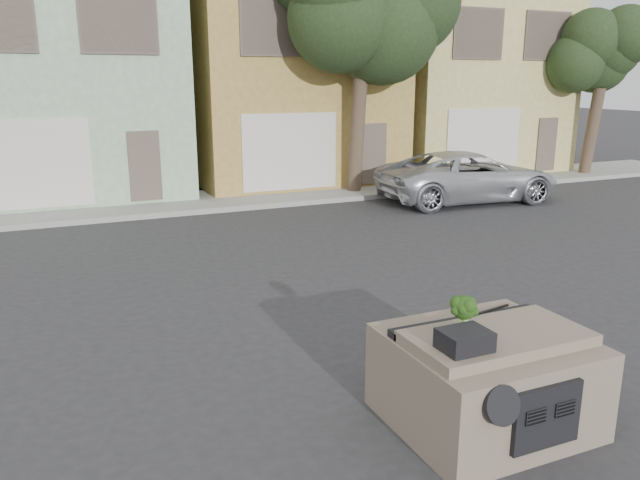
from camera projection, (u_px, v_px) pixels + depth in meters
ground_plane at (358, 326)px, 9.59m from camera, size 120.00×120.00×0.00m
sidewalk at (199, 202)px, 18.87m from camera, size 40.00×3.00×0.15m
townhouse_mint at (58, 76)px, 20.11m from camera, size 7.20×8.20×7.55m
townhouse_tan at (276, 76)px, 23.04m from camera, size 7.20×8.20×7.55m
townhouse_beige at (446, 76)px, 25.98m from camera, size 7.20×8.20×7.55m
silver_pickup at (467, 202)px, 19.29m from camera, size 5.76×3.01×1.55m
tree_near at (359, 60)px, 19.15m from camera, size 4.40×4.00×8.50m
tree_far at (595, 97)px, 23.38m from camera, size 3.20×3.00×6.00m
car_dashboard at (485, 375)px, 6.80m from camera, size 2.00×1.80×1.12m
instrument_hump at (465, 340)px, 6.09m from camera, size 0.48×0.38×0.20m
wiper_arm at (487, 311)px, 7.10m from camera, size 0.69×0.15×0.02m
broccoli at (464, 312)px, 6.56m from camera, size 0.45×0.45×0.39m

